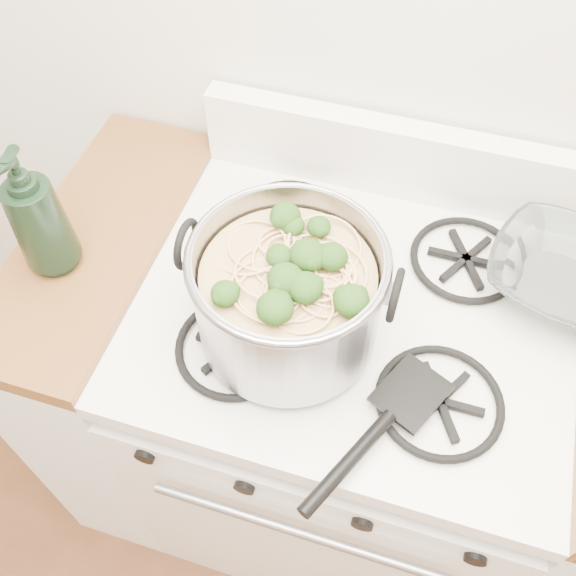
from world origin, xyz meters
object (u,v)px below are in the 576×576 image
Objects in this scene: gas_range at (339,418)px; bottle at (35,213)px; spatula at (412,391)px; glass_bowl at (559,280)px; stock_pot at (288,296)px.

gas_range is 3.60× the size of bottle.
spatula is (0.12, -0.15, 0.50)m from gas_range.
gas_range is 0.61m from glass_bowl.
stock_pot reaches higher than gas_range.
spatula reaches higher than gas_range.
stock_pot is 3.28× the size of glass_bowl.
stock_pot is 0.44m from bottle.
spatula is 0.35m from glass_bowl.
bottle reaches higher than spatula.
glass_bowl is at bearing 21.95° from gas_range.
stock_pot is at bearing -7.67° from bottle.
stock_pot reaches higher than glass_bowl.
gas_range is 9.13× the size of glass_bowl.
gas_range is 2.78× the size of stock_pot.
stock_pot is at bearing -169.58° from spatula.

